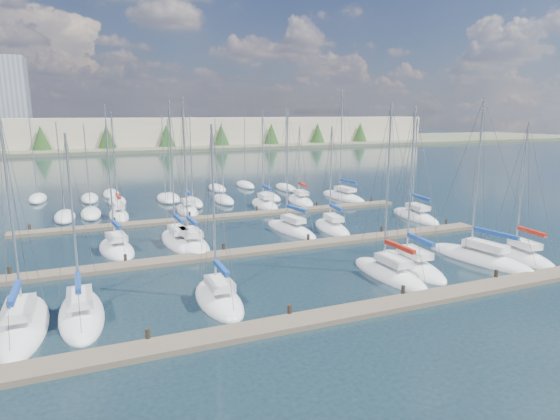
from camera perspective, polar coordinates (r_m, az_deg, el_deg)
name	(u,v)px	position (r m, az deg, el deg)	size (l,w,h in m)	color
ground	(178,182)	(82.41, -12.35, 3.34)	(400.00, 400.00, 0.00)	#1A2D35
dock_near	(357,311)	(28.91, 9.33, -12.05)	(44.00, 1.93, 1.10)	#6B5E4C
dock_mid	(271,249)	(40.71, -1.09, -4.77)	(44.00, 1.93, 1.10)	#6B5E4C
dock_far	(226,216)	(53.58, -6.57, -0.78)	(44.00, 1.93, 1.10)	#6B5E4C
sailboat_r	(343,197)	(66.12, 7.69, 1.62)	(3.56, 9.77, 15.42)	white
sailboat_e	(411,266)	(37.71, 15.69, -6.54)	(3.30, 8.37, 13.05)	white
sailboat_f	(479,258)	(41.42, 23.11, -5.42)	(4.45, 9.95, 13.60)	white
sailboat_p	(265,205)	(59.89, -1.88, 0.66)	(2.66, 7.45, 12.70)	white
sailboat_h	(117,249)	(43.01, -19.30, -4.50)	(3.56, 7.22, 11.89)	white
sailboat_a	(22,325)	(30.37, -28.92, -12.19)	(2.72, 8.92, 12.71)	white
sailboat_d	(389,274)	(35.45, 13.16, -7.58)	(2.76, 8.09, 13.18)	white
sailboat_l	(332,228)	(48.11, 6.36, -2.20)	(3.02, 7.37, 11.16)	white
sailboat_b	(81,314)	(30.42, -23.05, -11.59)	(2.64, 8.21, 11.41)	white
sailboat_m	(415,216)	(55.40, 16.15, -0.74)	(3.53, 8.76, 11.93)	white
sailboat_c	(219,299)	(30.39, -7.48, -10.71)	(2.60, 6.94, 11.83)	white
sailboat_i	(177,241)	(44.04, -12.43, -3.71)	(2.75, 8.35, 13.53)	white
sailboat_q	(300,201)	(62.58, 2.50, 1.13)	(3.31, 7.45, 10.72)	white
sailboat_k	(291,229)	(47.24, 1.32, -2.38)	(3.57, 8.59, 12.77)	white
sailboat_j	(190,244)	(42.97, -10.89, -4.05)	(3.15, 8.34, 13.84)	white
sailboat_n	(119,215)	(56.91, -19.05, -0.57)	(2.30, 6.91, 12.61)	white
sailboat_o	(187,210)	(57.43, -11.22, -0.04)	(2.27, 6.23, 12.03)	white
sailboat_g	(520,257)	(43.24, 27.23, -5.08)	(3.03, 7.08, 11.80)	white
distant_boats	(168,198)	(65.85, -13.53, 1.45)	(36.93, 20.75, 13.30)	#9EA0A5
shoreline	(87,126)	(170.15, -22.50, 9.49)	(400.00, 60.00, 38.00)	#666B51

